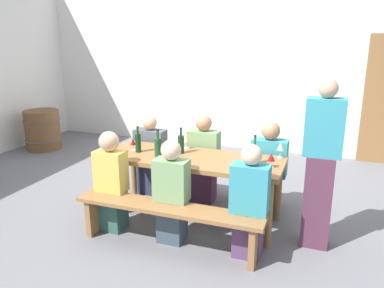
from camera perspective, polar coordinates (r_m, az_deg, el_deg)
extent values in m
plane|color=slate|center=(4.54, 0.00, -11.01)|extent=(24.00, 24.00, 0.00)
cube|color=silver|center=(7.13, 9.16, 11.96)|extent=(14.00, 0.20, 3.20)
cube|color=olive|center=(4.26, 0.00, -2.27)|extent=(2.02, 0.77, 0.05)
cylinder|color=olive|center=(4.52, -12.68, -6.65)|extent=(0.07, 0.07, 0.70)
cylinder|color=olive|center=(3.89, 11.45, -10.35)|extent=(0.07, 0.07, 0.70)
cylinder|color=olive|center=(5.03, -8.71, -4.10)|extent=(0.07, 0.07, 0.70)
cylinder|color=olive|center=(4.48, 12.81, -6.87)|extent=(0.07, 0.07, 0.70)
cube|color=olive|center=(3.78, -3.67, -9.52)|extent=(1.92, 0.30, 0.04)
cube|color=olive|center=(4.27, -14.41, -10.26)|extent=(0.06, 0.24, 0.41)
cube|color=olive|center=(3.66, 9.25, -14.63)|extent=(0.06, 0.24, 0.41)
cube|color=olive|center=(4.97, 2.76, -3.23)|extent=(1.92, 0.30, 0.04)
cube|color=olive|center=(5.35, -6.12, -4.45)|extent=(0.06, 0.24, 0.41)
cube|color=olive|center=(4.87, 12.49, -6.81)|extent=(0.06, 0.24, 0.41)
cylinder|color=#143319|center=(4.36, -1.66, -0.07)|extent=(0.07, 0.07, 0.21)
cylinder|color=#143319|center=(4.33, -1.67, 1.78)|extent=(0.03, 0.03, 0.08)
cylinder|color=black|center=(4.32, -1.68, 2.39)|extent=(0.03, 0.03, 0.01)
cylinder|color=#194723|center=(4.24, -5.10, -0.53)|extent=(0.08, 0.08, 0.21)
cylinder|color=#194723|center=(4.21, -5.15, 1.44)|extent=(0.03, 0.03, 0.09)
cylinder|color=black|center=(4.19, -5.17, 2.08)|extent=(0.03, 0.03, 0.01)
cylinder|color=#143319|center=(4.45, -8.07, 0.17)|extent=(0.07, 0.07, 0.22)
cylinder|color=#143319|center=(4.41, -8.14, 2.02)|extent=(0.02, 0.02, 0.07)
cylinder|color=black|center=(4.40, -8.16, 2.56)|extent=(0.03, 0.03, 0.01)
cylinder|color=#234C2D|center=(4.05, 9.33, -1.58)|extent=(0.07, 0.07, 0.20)
cylinder|color=#234C2D|center=(4.00, 9.43, 0.48)|extent=(0.02, 0.02, 0.10)
cylinder|color=black|center=(3.99, 9.46, 1.25)|extent=(0.03, 0.03, 0.01)
cylinder|color=silver|center=(4.00, 11.70, -3.39)|extent=(0.06, 0.06, 0.01)
cylinder|color=silver|center=(3.99, 11.73, -2.90)|extent=(0.01, 0.01, 0.07)
cone|color=maroon|center=(3.97, 11.78, -1.93)|extent=(0.08, 0.08, 0.08)
cylinder|color=silver|center=(4.13, -3.46, -2.46)|extent=(0.06, 0.06, 0.01)
cylinder|color=silver|center=(4.12, -3.47, -1.95)|extent=(0.01, 0.01, 0.07)
cone|color=maroon|center=(4.10, -3.49, -0.81)|extent=(0.06, 0.06, 0.10)
cylinder|color=silver|center=(4.57, -0.87, -0.64)|extent=(0.06, 0.06, 0.01)
cylinder|color=silver|center=(4.56, -0.87, -0.14)|extent=(0.01, 0.01, 0.08)
cone|color=beige|center=(4.54, -0.87, 0.90)|extent=(0.06, 0.06, 0.09)
cylinder|color=silver|center=(4.34, 13.01, -1.97)|extent=(0.06, 0.06, 0.01)
cylinder|color=silver|center=(4.32, 13.04, -1.42)|extent=(0.01, 0.01, 0.08)
cone|color=beige|center=(4.30, 13.12, -0.28)|extent=(0.08, 0.08, 0.10)
cylinder|color=silver|center=(4.55, -8.77, -0.91)|extent=(0.06, 0.06, 0.01)
cylinder|color=silver|center=(4.54, -8.79, -0.49)|extent=(0.01, 0.01, 0.06)
cone|color=maroon|center=(4.52, -8.83, 0.35)|extent=(0.06, 0.06, 0.08)
cube|color=#2C524A|center=(4.30, -11.73, -9.59)|extent=(0.24, 0.24, 0.45)
cube|color=gold|center=(4.13, -12.07, -3.99)|extent=(0.32, 0.20, 0.44)
sphere|color=tan|center=(4.04, -12.33, 0.38)|extent=(0.21, 0.21, 0.21)
cube|color=#384754|center=(4.00, -3.01, -11.28)|extent=(0.26, 0.24, 0.45)
cube|color=#729966|center=(3.82, -3.11, -5.42)|extent=(0.34, 0.20, 0.43)
sphere|color=beige|center=(3.72, -3.18, -0.91)|extent=(0.20, 0.20, 0.20)
cube|color=#533A62|center=(3.79, 8.39, -13.09)|extent=(0.26, 0.24, 0.45)
cube|color=teal|center=(3.59, 8.68, -6.64)|extent=(0.35, 0.20, 0.47)
sphere|color=beige|center=(3.48, 8.90, -1.59)|extent=(0.19, 0.19, 0.19)
cube|color=#2C2D4B|center=(5.18, -6.10, -4.88)|extent=(0.31, 0.24, 0.45)
cube|color=#4C515B|center=(5.05, -6.24, -0.22)|extent=(0.41, 0.20, 0.43)
sphere|color=tan|center=(4.97, -6.35, 3.18)|extent=(0.19, 0.19, 0.19)
cube|color=#532A49|center=(4.92, 1.69, -5.96)|extent=(0.30, 0.24, 0.45)
cube|color=#729966|center=(4.77, 1.73, -0.79)|extent=(0.39, 0.20, 0.47)
sphere|color=#A87A5B|center=(4.68, 1.76, 3.18)|extent=(0.20, 0.20, 0.20)
cube|color=#304B5A|center=(4.74, 11.20, -7.13)|extent=(0.31, 0.24, 0.45)
cube|color=teal|center=(4.59, 11.49, -2.00)|extent=(0.42, 0.20, 0.44)
sphere|color=#A87A5B|center=(4.50, 11.71, 1.97)|extent=(0.22, 0.22, 0.22)
cube|color=#532C41|center=(4.02, 18.26, -8.11)|extent=(0.27, 0.24, 0.94)
cube|color=teal|center=(3.79, 19.22, 2.34)|extent=(0.36, 0.20, 0.56)
sphere|color=tan|center=(3.73, 19.73, 7.87)|extent=(0.18, 0.18, 0.18)
cylinder|color=brown|center=(7.67, -21.46, 2.00)|extent=(0.63, 0.63, 0.73)
torus|color=#4C4C51|center=(7.64, -21.59, 3.34)|extent=(0.67, 0.67, 0.02)
torus|color=#4C4C51|center=(7.72, -21.32, 0.68)|extent=(0.67, 0.67, 0.02)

